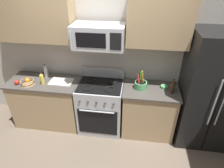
% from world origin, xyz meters
% --- Properties ---
extents(ground_plane, '(16.00, 16.00, 0.00)m').
position_xyz_m(ground_plane, '(0.00, 0.00, 0.00)').
color(ground_plane, '#6B5B4C').
extents(wall_back, '(8.00, 0.10, 2.60)m').
position_xyz_m(wall_back, '(0.00, 1.05, 1.30)').
color(wall_back, beige).
rests_on(wall_back, ground).
extents(counter_left, '(1.23, 0.61, 0.91)m').
position_xyz_m(counter_left, '(-1.00, 0.68, 0.46)').
color(counter_left, tan).
rests_on(counter_left, ground).
extents(range_oven, '(0.76, 0.65, 1.09)m').
position_xyz_m(range_oven, '(-0.00, 0.68, 0.47)').
color(range_oven, '#B2B5BA').
rests_on(range_oven, ground).
extents(counter_right, '(0.91, 0.61, 0.91)m').
position_xyz_m(counter_right, '(0.84, 0.68, 0.46)').
color(counter_right, tan).
rests_on(counter_right, ground).
extents(refrigerator, '(0.83, 0.72, 1.90)m').
position_xyz_m(refrigerator, '(1.73, 0.66, 0.95)').
color(refrigerator, black).
rests_on(refrigerator, ground).
extents(microwave, '(0.77, 0.44, 0.34)m').
position_xyz_m(microwave, '(-0.00, 0.70, 1.74)').
color(microwave, '#B2B5BA').
extents(upper_cabinets_left, '(1.22, 0.34, 0.73)m').
position_xyz_m(upper_cabinets_left, '(-1.01, 0.83, 1.96)').
color(upper_cabinets_left, tan).
extents(upper_cabinets_right, '(0.90, 0.34, 0.73)m').
position_xyz_m(upper_cabinets_right, '(0.85, 0.83, 1.96)').
color(upper_cabinets_right, tan).
extents(utensil_crock, '(0.20, 0.20, 0.34)m').
position_xyz_m(utensil_crock, '(0.67, 0.68, 0.98)').
color(utensil_crock, '#59AD66').
rests_on(utensil_crock, counter_right).
extents(fruit_basket, '(0.22, 0.22, 0.11)m').
position_xyz_m(fruit_basket, '(-1.21, 0.55, 0.96)').
color(fruit_basket, '#9E7A4C').
rests_on(fruit_basket, counter_left).
extents(apple_loose, '(0.08, 0.08, 0.08)m').
position_xyz_m(apple_loose, '(-1.39, 0.52, 0.95)').
color(apple_loose, red).
rests_on(apple_loose, counter_left).
extents(cutting_board, '(0.39, 0.28, 0.02)m').
position_xyz_m(cutting_board, '(-0.68, 0.69, 0.92)').
color(cutting_board, silver).
rests_on(cutting_board, counter_left).
extents(bottle_vinegar, '(0.06, 0.06, 0.25)m').
position_xyz_m(bottle_vinegar, '(-1.01, 0.83, 1.03)').
color(bottle_vinegar, silver).
rests_on(bottle_vinegar, counter_left).
extents(bottle_soy, '(0.07, 0.07, 0.24)m').
position_xyz_m(bottle_soy, '(1.16, 0.62, 1.02)').
color(bottle_soy, '#382314').
rests_on(bottle_soy, counter_right).
extents(bottle_oil, '(0.07, 0.07, 0.23)m').
position_xyz_m(bottle_oil, '(-0.97, 0.59, 1.01)').
color(bottle_oil, gold).
rests_on(bottle_oil, counter_left).
extents(prep_bowl, '(0.11, 0.11, 0.04)m').
position_xyz_m(prep_bowl, '(1.05, 0.75, 0.93)').
color(prep_bowl, '#59AD66').
rests_on(prep_bowl, counter_right).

